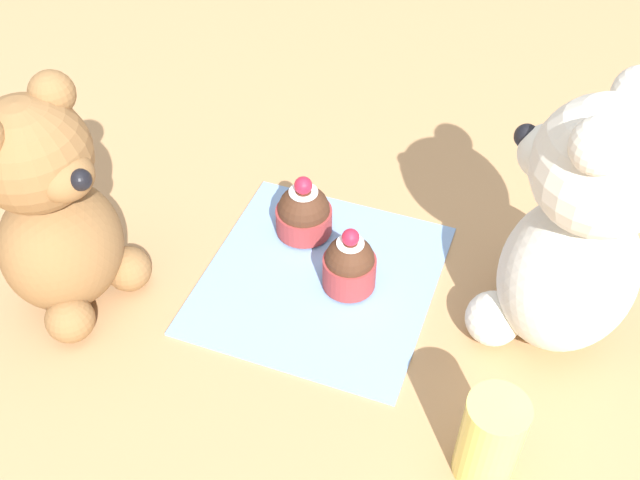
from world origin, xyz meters
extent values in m
plane|color=tan|center=(0.00, 0.00, 0.00)|extent=(4.00, 4.00, 0.00)
cube|color=#7A9ED1|center=(0.00, 0.00, 0.00)|extent=(0.23, 0.22, 0.01)
ellipsoid|color=silver|center=(-0.02, 0.23, 0.08)|extent=(0.16, 0.15, 0.15)
sphere|color=silver|center=(-0.02, 0.23, 0.20)|extent=(0.11, 0.11, 0.11)
ellipsoid|color=silver|center=(-0.03, 0.18, 0.19)|extent=(0.07, 0.06, 0.04)
sphere|color=black|center=(-0.04, 0.16, 0.20)|extent=(0.02, 0.02, 0.02)
sphere|color=silver|center=(-0.06, 0.24, 0.24)|extent=(0.04, 0.04, 0.04)
sphere|color=silver|center=(0.02, 0.21, 0.24)|extent=(0.04, 0.04, 0.04)
sphere|color=silver|center=(-0.07, 0.20, 0.03)|extent=(0.05, 0.05, 0.05)
sphere|color=silver|center=(0.01, 0.17, 0.03)|extent=(0.05, 0.05, 0.05)
ellipsoid|color=olive|center=(0.10, -0.22, 0.07)|extent=(0.14, 0.13, 0.13)
sphere|color=olive|center=(0.10, -0.22, 0.17)|extent=(0.10, 0.10, 0.10)
ellipsoid|color=olive|center=(0.11, -0.18, 0.17)|extent=(0.06, 0.05, 0.04)
sphere|color=black|center=(0.11, -0.16, 0.17)|extent=(0.02, 0.02, 0.02)
sphere|color=olive|center=(0.06, -0.21, 0.21)|extent=(0.04, 0.04, 0.04)
sphere|color=olive|center=(0.14, -0.19, 0.02)|extent=(0.05, 0.05, 0.05)
sphere|color=olive|center=(0.07, -0.17, 0.02)|extent=(0.05, 0.05, 0.05)
cylinder|color=#993333|center=(0.00, 0.03, 0.02)|extent=(0.05, 0.05, 0.03)
sphere|color=#472819|center=(0.00, 0.03, 0.04)|extent=(0.05, 0.05, 0.05)
cylinder|color=white|center=(0.00, 0.03, 0.06)|extent=(0.03, 0.03, 0.00)
sphere|color=red|center=(0.00, 0.03, 0.07)|extent=(0.02, 0.02, 0.02)
cylinder|color=#993333|center=(-0.06, -0.04, 0.02)|extent=(0.06, 0.06, 0.03)
sphere|color=#472819|center=(-0.06, -0.04, 0.03)|extent=(0.05, 0.05, 0.05)
cylinder|color=white|center=(-0.06, -0.04, 0.06)|extent=(0.03, 0.03, 0.00)
sphere|color=red|center=(-0.06, -0.04, 0.07)|extent=(0.02, 0.02, 0.02)
cylinder|color=#EADB66|center=(0.15, 0.19, 0.04)|extent=(0.05, 0.05, 0.09)
camera|label=1|loc=(0.47, 0.18, 0.56)|focal=42.00mm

